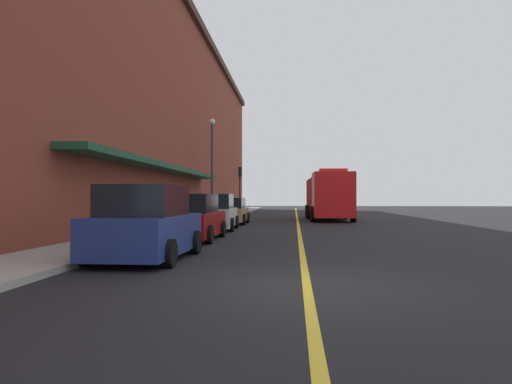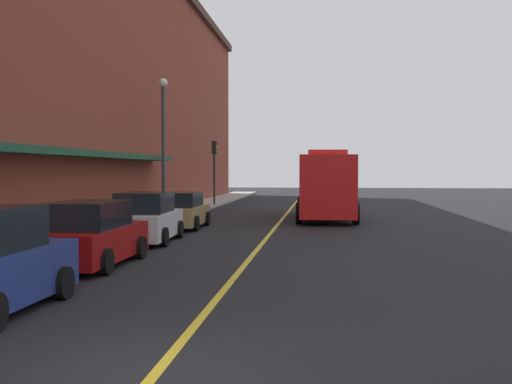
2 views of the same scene
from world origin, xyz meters
TOP-DOWN VIEW (x-y plane):
  - ground_plane at (0.00, 25.00)m, footprint 112.00×112.00m
  - sidewalk_left at (-6.20, 25.00)m, footprint 2.40×70.00m
  - lane_center_stripe at (0.00, 25.00)m, footprint 0.16×70.00m
  - brick_building_left at (-12.66, 23.99)m, footprint 11.69×64.00m
  - parked_car_0 at (-3.91, 2.97)m, footprint 2.16×4.21m
  - parked_car_1 at (-3.97, 8.48)m, footprint 2.05×4.54m
  - parked_car_2 at (-4.01, 13.93)m, footprint 2.12×4.41m
  - parked_car_3 at (-4.05, 19.20)m, footprint 2.12×4.12m
  - fire_truck at (2.17, 25.14)m, footprint 3.07×9.50m
  - parking_meter_0 at (-5.35, 4.51)m, footprint 0.14×0.18m
  - parking_meter_1 at (-5.35, 12.03)m, footprint 0.14×0.18m
  - street_lamp_left at (-5.95, 23.98)m, footprint 0.44×0.44m
  - traffic_light_near at (-5.29, 35.29)m, footprint 0.38×0.36m

SIDE VIEW (x-z plane):
  - ground_plane at x=0.00m, z-range 0.00..0.00m
  - lane_center_stripe at x=0.00m, z-range 0.00..0.01m
  - sidewalk_left at x=-6.20m, z-range 0.00..0.15m
  - parked_car_3 at x=-4.05m, z-range -0.04..1.51m
  - parked_car_1 at x=-3.97m, z-range -0.05..1.63m
  - parked_car_2 at x=-4.01m, z-range -0.06..1.67m
  - parked_car_0 at x=-3.91m, z-range -0.07..1.80m
  - parking_meter_0 at x=-5.35m, z-range 0.39..1.72m
  - parking_meter_1 at x=-5.35m, z-range 0.39..1.72m
  - fire_truck at x=2.17m, z-range -0.08..3.34m
  - traffic_light_near at x=-5.29m, z-range 1.01..5.31m
  - street_lamp_left at x=-5.95m, z-range 0.93..7.87m
  - brick_building_left at x=-12.66m, z-range 0.01..14.87m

